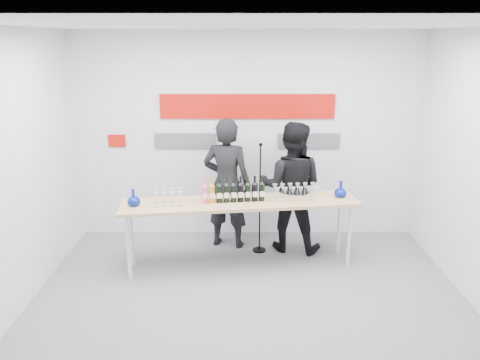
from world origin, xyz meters
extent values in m
plane|color=slate|center=(0.00, 0.00, 0.00)|extent=(5.00, 5.00, 0.00)
cube|color=silver|center=(0.00, 2.00, 1.50)|extent=(5.00, 0.04, 3.00)
cube|color=#BC1108|center=(0.00, 1.97, 1.95)|extent=(2.50, 0.02, 0.35)
cube|color=#59595E|center=(-0.90, 1.97, 1.45)|extent=(0.90, 0.02, 0.22)
cube|color=#59595E|center=(0.90, 1.97, 1.45)|extent=(0.90, 0.02, 0.22)
cube|color=#BC1108|center=(-1.90, 1.97, 1.45)|extent=(0.25, 0.02, 0.18)
cube|color=tan|center=(-0.11, 0.88, 0.88)|extent=(3.05, 0.98, 0.04)
cylinder|color=silver|center=(-1.47, 0.51, 0.43)|extent=(0.05, 0.05, 0.86)
cylinder|color=silver|center=(1.31, 0.86, 0.43)|extent=(0.05, 0.05, 0.86)
cylinder|color=silver|center=(-1.52, 0.90, 0.43)|extent=(0.05, 0.05, 0.86)
cylinder|color=silver|center=(1.26, 1.26, 0.43)|extent=(0.05, 0.05, 0.86)
imported|color=black|center=(-0.29, 1.54, 0.93)|extent=(0.76, 0.59, 1.86)
imported|color=black|center=(0.60, 1.43, 0.91)|extent=(1.04, 0.90, 1.82)
cylinder|color=black|center=(0.17, 1.33, 0.01)|extent=(0.18, 0.18, 0.02)
cylinder|color=black|center=(0.17, 1.33, 0.76)|extent=(0.02, 0.02, 1.52)
sphere|color=black|center=(0.17, 1.30, 1.54)|extent=(0.05, 0.05, 0.05)
camera|label=1|loc=(-0.11, -4.71, 2.86)|focal=35.00mm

